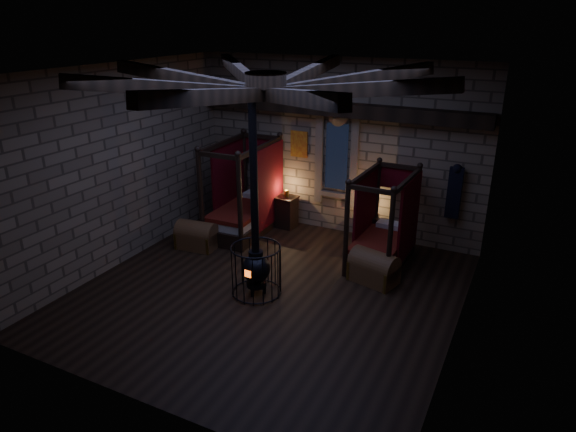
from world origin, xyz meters
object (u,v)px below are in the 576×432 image
at_px(bed_left, 245,210).
at_px(bed_right, 382,241).
at_px(trunk_left, 197,236).
at_px(trunk_right, 374,268).
at_px(stove, 256,265).

relative_size(bed_left, bed_right, 1.13).
height_order(trunk_left, trunk_right, trunk_right).
bearing_deg(trunk_left, bed_left, 63.84).
relative_size(bed_right, trunk_right, 1.91).
xyz_separation_m(bed_right, trunk_left, (-4.05, -1.19, -0.20)).
xyz_separation_m(bed_left, bed_right, (3.55, -0.16, -0.06)).
distance_m(bed_right, trunk_left, 4.23).
bearing_deg(bed_right, stove, -124.22).
height_order(trunk_right, stove, stove).
xyz_separation_m(bed_left, trunk_left, (-0.50, -1.35, -0.27)).
bearing_deg(trunk_right, bed_left, 177.82).
height_order(bed_left, trunk_left, bed_left).
height_order(bed_right, trunk_left, bed_right).
relative_size(bed_left, trunk_left, 2.36).
height_order(bed_right, stove, stove).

